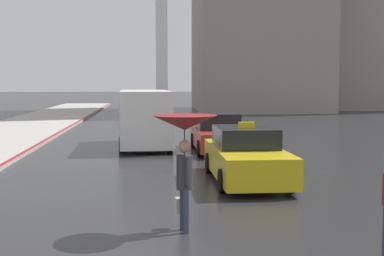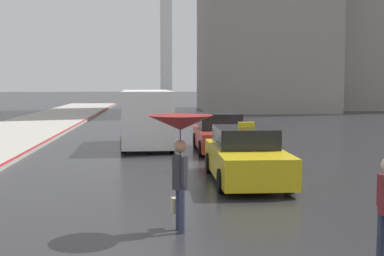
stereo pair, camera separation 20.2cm
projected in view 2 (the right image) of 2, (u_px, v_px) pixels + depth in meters
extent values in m
cube|color=gold|center=(246.00, 162.00, 14.68)|extent=(1.80, 4.76, 0.77)
cube|color=black|center=(245.00, 137.00, 14.86)|extent=(1.58, 2.14, 0.54)
cylinder|color=black|center=(290.00, 180.00, 13.30)|extent=(0.20, 0.60, 0.60)
cylinder|color=black|center=(222.00, 181.00, 13.18)|extent=(0.20, 0.60, 0.60)
cylinder|color=black|center=(265.00, 162.00, 16.23)|extent=(0.20, 0.60, 0.60)
cylinder|color=black|center=(210.00, 163.00, 16.11)|extent=(0.20, 0.60, 0.60)
cube|color=yellow|center=(246.00, 125.00, 14.59)|extent=(0.44, 0.16, 0.16)
cube|color=#A52D23|center=(220.00, 138.00, 21.09)|extent=(1.80, 4.51, 0.71)
cube|color=black|center=(219.00, 121.00, 21.26)|extent=(1.58, 2.03, 0.63)
cylinder|color=black|center=(247.00, 148.00, 19.78)|extent=(0.20, 0.60, 0.60)
cylinder|color=black|center=(202.00, 148.00, 19.66)|extent=(0.20, 0.60, 0.60)
cylinder|color=black|center=(236.00, 140.00, 22.56)|extent=(0.20, 0.60, 0.60)
cylinder|color=black|center=(196.00, 140.00, 22.44)|extent=(0.20, 0.60, 0.60)
cube|color=white|center=(147.00, 117.00, 22.50)|extent=(2.17, 5.51, 2.21)
cube|color=black|center=(147.00, 108.00, 22.47)|extent=(2.17, 5.08, 0.57)
cube|color=red|center=(147.00, 123.00, 22.53)|extent=(2.19, 5.29, 0.14)
cylinder|color=black|center=(172.00, 144.00, 21.06)|extent=(0.22, 0.64, 0.63)
cylinder|color=black|center=(123.00, 144.00, 20.87)|extent=(0.22, 0.64, 0.63)
cylinder|color=black|center=(167.00, 135.00, 24.30)|extent=(0.22, 0.64, 0.63)
cylinder|color=black|center=(125.00, 136.00, 24.11)|extent=(0.22, 0.64, 0.63)
cylinder|color=#2D3347|center=(182.00, 212.00, 9.63)|extent=(0.14, 0.14, 0.78)
cylinder|color=#2D3347|center=(179.00, 209.00, 9.85)|extent=(0.14, 0.14, 0.78)
cylinder|color=#28282D|center=(180.00, 172.00, 9.68)|extent=(0.35, 0.35, 0.62)
sphere|color=#997051|center=(180.00, 146.00, 9.64)|extent=(0.23, 0.23, 0.23)
cylinder|color=#28282D|center=(183.00, 171.00, 9.50)|extent=(0.08, 0.08, 0.53)
cylinder|color=#28282D|center=(178.00, 168.00, 9.86)|extent=(0.08, 0.08, 0.53)
cone|color=maroon|center=(180.00, 123.00, 9.60)|extent=(1.19, 1.19, 0.27)
cylinder|color=black|center=(180.00, 142.00, 9.63)|extent=(0.02, 0.02, 0.69)
cube|color=#BFB28C|center=(174.00, 205.00, 9.98)|extent=(0.13, 0.20, 0.28)
cylinder|color=#2D3347|center=(381.00, 237.00, 8.14)|extent=(0.15, 0.15, 0.75)
cylinder|color=maroon|center=(379.00, 190.00, 8.14)|extent=(0.09, 0.09, 0.50)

